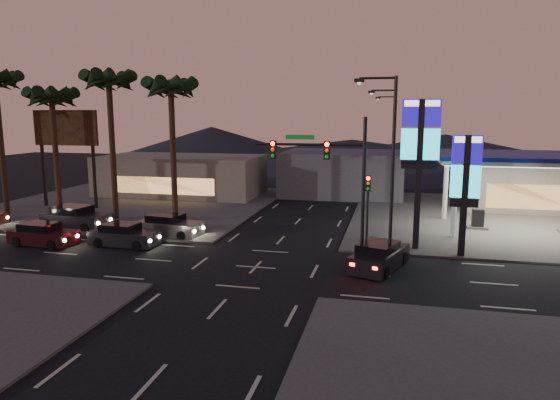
% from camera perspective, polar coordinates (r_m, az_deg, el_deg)
% --- Properties ---
extents(ground, '(140.00, 140.00, 0.00)m').
position_cam_1_polar(ground, '(27.11, -2.79, -7.68)').
color(ground, black).
rests_on(ground, ground).
extents(corner_lot_ne, '(24.00, 24.00, 0.12)m').
position_cam_1_polar(corner_lot_ne, '(42.62, 24.80, -2.07)').
color(corner_lot_ne, '#47443F').
rests_on(corner_lot_ne, ground).
extents(corner_lot_nw, '(24.00, 24.00, 0.12)m').
position_cam_1_polar(corner_lot_nw, '(47.63, -16.24, -0.39)').
color(corner_lot_nw, '#47443F').
rests_on(corner_lot_nw, ground).
extents(gas_station, '(12.20, 8.20, 5.47)m').
position_cam_1_polar(gas_station, '(38.08, 26.54, 4.15)').
color(gas_station, silver).
rests_on(gas_station, ground).
extents(convenience_store, '(10.00, 6.00, 4.00)m').
position_cam_1_polar(convenience_store, '(47.57, 26.12, 1.35)').
color(convenience_store, '#726B5B').
rests_on(convenience_store, ground).
extents(pylon_sign_tall, '(2.20, 0.35, 9.00)m').
position_cam_1_polar(pylon_sign_tall, '(30.47, 15.72, 6.15)').
color(pylon_sign_tall, black).
rests_on(pylon_sign_tall, ground).
extents(pylon_sign_short, '(1.60, 0.35, 7.00)m').
position_cam_1_polar(pylon_sign_short, '(29.85, 20.45, 2.48)').
color(pylon_sign_short, black).
rests_on(pylon_sign_short, ground).
extents(traffic_signal_mast, '(6.10, 0.39, 8.00)m').
position_cam_1_polar(traffic_signal_mast, '(27.23, 5.91, 3.61)').
color(traffic_signal_mast, black).
rests_on(traffic_signal_mast, ground).
extents(pedestal_signal, '(0.32, 0.39, 4.30)m').
position_cam_1_polar(pedestal_signal, '(32.33, 10.00, 0.35)').
color(pedestal_signal, black).
rests_on(pedestal_signal, ground).
extents(streetlight_near, '(2.14, 0.25, 10.00)m').
position_cam_1_polar(streetlight_near, '(26.00, 12.33, 4.24)').
color(streetlight_near, black).
rests_on(streetlight_near, ground).
extents(streetlight_mid, '(2.14, 0.25, 10.00)m').
position_cam_1_polar(streetlight_mid, '(38.96, 12.59, 5.98)').
color(streetlight_mid, black).
rests_on(streetlight_mid, ground).
extents(streetlight_far, '(2.14, 0.25, 10.00)m').
position_cam_1_polar(streetlight_far, '(52.94, 12.73, 6.90)').
color(streetlight_far, black).
rests_on(streetlight_far, ground).
extents(palm_a, '(4.41, 4.41, 10.86)m').
position_cam_1_polar(palm_a, '(37.98, -12.34, 11.50)').
color(palm_a, black).
rests_on(palm_a, ground).
extents(palm_b, '(4.41, 4.41, 11.46)m').
position_cam_1_polar(palm_b, '(40.37, -18.95, 11.86)').
color(palm_b, black).
rests_on(palm_b, ground).
extents(palm_c, '(4.41, 4.41, 10.26)m').
position_cam_1_polar(palm_c, '(43.15, -24.61, 9.89)').
color(palm_c, black).
rests_on(palm_c, ground).
extents(billboard, '(6.00, 0.30, 8.50)m').
position_cam_1_polar(billboard, '(46.89, -23.25, 6.78)').
color(billboard, black).
rests_on(billboard, ground).
extents(building_far_west, '(16.00, 8.00, 4.00)m').
position_cam_1_polar(building_far_west, '(51.76, -11.19, 2.76)').
color(building_far_west, '#726B5B').
rests_on(building_far_west, ground).
extents(building_far_mid, '(12.00, 9.00, 4.40)m').
position_cam_1_polar(building_far_mid, '(51.48, 7.22, 3.06)').
color(building_far_mid, '#4C4C51').
rests_on(building_far_mid, ground).
extents(hill_left, '(40.00, 40.00, 6.00)m').
position_cam_1_polar(hill_left, '(90.88, -7.79, 6.41)').
color(hill_left, black).
rests_on(hill_left, ground).
extents(hill_right, '(50.00, 50.00, 5.00)m').
position_cam_1_polar(hill_right, '(85.44, 18.32, 5.47)').
color(hill_right, black).
rests_on(hill_right, ground).
extents(hill_center, '(60.00, 60.00, 4.00)m').
position_cam_1_polar(hill_center, '(85.40, 8.20, 5.52)').
color(hill_center, black).
rests_on(hill_center, ground).
extents(car_lane_a_front, '(4.39, 2.00, 1.40)m').
position_cam_1_polar(car_lane_a_front, '(32.75, -17.43, -3.88)').
color(car_lane_a_front, black).
rests_on(car_lane_a_front, ground).
extents(car_lane_a_mid, '(4.40, 2.10, 1.40)m').
position_cam_1_polar(car_lane_a_mid, '(34.83, -25.49, -3.60)').
color(car_lane_a_mid, black).
rests_on(car_lane_a_mid, ground).
extents(car_lane_b_front, '(4.67, 2.36, 1.47)m').
position_cam_1_polar(car_lane_b_front, '(34.55, -12.57, -2.92)').
color(car_lane_b_front, '#5C5B5E').
rests_on(car_lane_b_front, ground).
extents(car_lane_b_mid, '(5.17, 2.61, 1.63)m').
position_cam_1_polar(car_lane_b_mid, '(38.88, -22.32, -1.91)').
color(car_lane_b_mid, black).
rests_on(car_lane_b_mid, ground).
extents(suv_station, '(3.20, 4.78, 1.48)m').
position_cam_1_polar(suv_station, '(27.11, 11.27, -6.34)').
color(suv_station, black).
rests_on(suv_station, ground).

